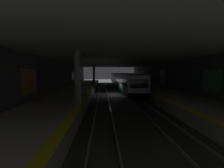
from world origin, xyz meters
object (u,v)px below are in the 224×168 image
at_px(pillar_near, 78,78).
at_px(person_standing_far, 144,83).
at_px(bench_right_near, 76,82).
at_px(person_waiting_near, 78,84).
at_px(bench_left_far, 143,81).
at_px(bench_left_mid, 150,82).
at_px(person_walking_mid, 133,80).
at_px(pillar_far, 94,74).
at_px(metro_train, 121,80).
at_px(bench_left_near, 154,83).
at_px(bench_right_mid, 77,82).

relative_size(pillar_near, person_standing_far, 2.77).
height_order(bench_right_near, person_waiting_near, person_waiting_near).
bearing_deg(bench_left_far, bench_left_mid, 180.00).
relative_size(person_waiting_near, person_walking_mid, 1.03).
distance_m(pillar_far, bench_left_far, 13.75).
distance_m(metro_train, bench_left_near, 8.61).
height_order(bench_left_mid, bench_left_far, same).
xyz_separation_m(pillar_near, bench_left_far, (27.42, -12.88, -1.75)).
bearing_deg(bench_right_mid, metro_train, -93.34).
bearing_deg(pillar_far, person_standing_far, -133.86).
distance_m(bench_left_mid, person_walking_mid, 4.62).
height_order(person_waiting_near, person_standing_far, person_waiting_near).
bearing_deg(bench_right_mid, person_standing_far, -128.06).
relative_size(pillar_far, person_standing_far, 2.77).
xyz_separation_m(pillar_far, bench_left_far, (4.47, -12.88, -1.75)).
xyz_separation_m(pillar_far, bench_left_near, (-4.86, -12.88, -1.75)).
distance_m(pillar_far, person_walking_mid, 10.06).
bearing_deg(metro_train, pillar_near, 164.68).
height_order(metro_train, person_waiting_near, metro_train).
distance_m(pillar_far, bench_left_near, 13.88).
distance_m(metro_train, person_waiting_near, 15.19).
bearing_deg(bench_right_near, person_waiting_near, -168.17).
xyz_separation_m(bench_right_mid, person_walking_mid, (0.10, -14.01, 0.40)).
distance_m(bench_right_near, bench_right_mid, 2.01).
bearing_deg(person_waiting_near, pillar_far, -8.82).
bearing_deg(person_walking_mid, pillar_far, 99.71).
distance_m(pillar_near, metro_train, 24.82).
xyz_separation_m(bench_right_near, person_walking_mid, (2.11, -14.01, 0.40)).
relative_size(bench_right_near, bench_right_mid, 1.00).
bearing_deg(bench_right_near, bench_left_mid, -94.45).
bearing_deg(bench_left_near, bench_left_far, 0.00).
bearing_deg(person_walking_mid, bench_left_near, -154.91).
height_order(bench_right_mid, person_walking_mid, person_walking_mid).
bearing_deg(bench_left_far, bench_right_near, 105.99).
bearing_deg(person_waiting_near, person_standing_far, -77.27).
relative_size(pillar_near, person_walking_mid, 2.69).
bearing_deg(bench_left_mid, metro_train, 66.85).
relative_size(bench_left_far, bench_right_near, 1.00).
height_order(pillar_near, metro_train, pillar_near).
distance_m(bench_left_mid, bench_right_mid, 17.39).
xyz_separation_m(metro_train, person_walking_mid, (0.73, -3.27, -0.06)).
height_order(pillar_near, pillar_far, same).
relative_size(pillar_far, person_waiting_near, 2.62).
bearing_deg(pillar_near, bench_left_near, -35.45).
bearing_deg(person_walking_mid, pillar_near, 158.26).
bearing_deg(bench_left_near, pillar_near, 144.55).
height_order(pillar_far, bench_left_far, pillar_far).
relative_size(pillar_near, bench_right_near, 2.68).
bearing_deg(pillar_far, bench_left_mid, -97.75).
relative_size(bench_left_near, person_waiting_near, 0.98).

